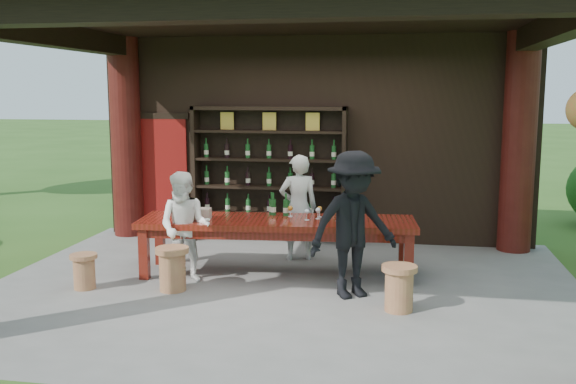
% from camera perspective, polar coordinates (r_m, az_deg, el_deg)
% --- Properties ---
extents(ground, '(90.00, 90.00, 0.00)m').
position_cam_1_polar(ground, '(8.07, -0.51, -8.53)').
color(ground, '#2D5119').
rests_on(ground, ground).
extents(pavilion, '(7.50, 6.00, 3.60)m').
position_cam_1_polar(pavilion, '(8.12, -0.06, 6.88)').
color(pavilion, slate).
rests_on(pavilion, ground).
extents(wine_shelf, '(2.49, 0.38, 2.19)m').
position_cam_1_polar(wine_shelf, '(10.32, -1.70, 1.56)').
color(wine_shelf, black).
rests_on(wine_shelf, ground).
extents(tasting_table, '(3.71, 1.27, 0.75)m').
position_cam_1_polar(tasting_table, '(8.51, -0.99, -3.18)').
color(tasting_table, '#59180C').
rests_on(tasting_table, ground).
extents(stool_near_left, '(0.41, 0.41, 0.54)m').
position_cam_1_polar(stool_near_left, '(8.03, -10.23, -6.64)').
color(stool_near_left, '#9C5C3E').
rests_on(stool_near_left, ground).
extents(stool_near_right, '(0.40, 0.40, 0.52)m').
position_cam_1_polar(stool_near_right, '(7.29, 9.84, -8.31)').
color(stool_near_right, '#9C5C3E').
rests_on(stool_near_right, ground).
extents(stool_far_left, '(0.33, 0.33, 0.44)m').
position_cam_1_polar(stool_far_left, '(8.37, -17.66, -6.66)').
color(stool_far_left, '#9C5C3E').
rests_on(stool_far_left, ground).
extents(host, '(0.65, 0.53, 1.53)m').
position_cam_1_polar(host, '(9.25, 0.93, -1.38)').
color(host, beige).
rests_on(host, ground).
extents(guest_woman, '(0.69, 0.54, 1.42)m').
position_cam_1_polar(guest_woman, '(8.30, -9.15, -3.09)').
color(guest_woman, white).
rests_on(guest_woman, ground).
extents(guest_man, '(1.30, 1.16, 1.74)m').
position_cam_1_polar(guest_man, '(7.57, 5.81, -2.93)').
color(guest_man, black).
rests_on(guest_man, ground).
extents(table_bottles, '(0.29, 0.13, 0.31)m').
position_cam_1_polar(table_bottles, '(8.73, -0.99, -1.08)').
color(table_bottles, '#194C1E').
rests_on(table_bottles, tasting_table).
extents(table_glasses, '(1.03, 0.30, 0.15)m').
position_cam_1_polar(table_glasses, '(8.49, 3.45, -1.92)').
color(table_glasses, silver).
rests_on(table_glasses, tasting_table).
extents(napkin_basket, '(0.28, 0.20, 0.14)m').
position_cam_1_polar(napkin_basket, '(8.58, -7.75, -1.91)').
color(napkin_basket, '#BF6672').
rests_on(napkin_basket, tasting_table).
extents(shrubs, '(15.34, 8.90, 1.36)m').
position_cam_1_polar(shrubs, '(8.77, 13.39, -3.50)').
color(shrubs, '#194C14').
rests_on(shrubs, ground).
extents(trees, '(21.32, 11.74, 4.80)m').
position_cam_1_polar(trees, '(9.43, 20.60, 14.13)').
color(trees, '#3F2819').
rests_on(trees, ground).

